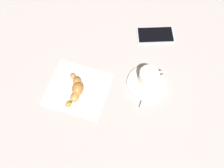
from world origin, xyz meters
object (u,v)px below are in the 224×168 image
(napkin, at_px, (78,90))
(croissant, at_px, (76,89))
(teaspoon, at_px, (148,85))
(espresso_cup, at_px, (149,77))
(sugar_packet, at_px, (153,86))
(cell_phone, at_px, (155,35))
(saucer, at_px, (146,83))

(napkin, height_order, croissant, croissant)
(teaspoon, bearing_deg, espresso_cup, 87.82)
(croissant, bearing_deg, sugar_packet, 6.46)
(napkin, xyz_separation_m, croissant, (-0.00, -0.01, 0.02))
(sugar_packet, bearing_deg, cell_phone, 7.36)
(sugar_packet, height_order, napkin, sugar_packet)
(cell_phone, bearing_deg, croissant, -137.30)
(saucer, relative_size, napkin, 0.66)
(sugar_packet, height_order, croissant, croissant)
(sugar_packet, distance_m, croissant, 0.25)
(sugar_packet, distance_m, napkin, 0.25)
(espresso_cup, xyz_separation_m, cell_phone, (0.03, 0.19, -0.03))
(saucer, distance_m, croissant, 0.23)
(espresso_cup, bearing_deg, napkin, -168.98)
(espresso_cup, distance_m, cell_phone, 0.20)
(saucer, bearing_deg, cell_phone, 80.16)
(sugar_packet, relative_size, croissant, 0.46)
(teaspoon, xyz_separation_m, napkin, (-0.23, -0.03, -0.01))
(teaspoon, xyz_separation_m, sugar_packet, (0.02, -0.00, 0.00))
(napkin, bearing_deg, sugar_packet, 5.01)
(sugar_packet, xyz_separation_m, napkin, (-0.25, -0.02, -0.01))
(napkin, bearing_deg, espresso_cup, 11.02)
(saucer, height_order, teaspoon, teaspoon)
(napkin, relative_size, cell_phone, 1.36)
(teaspoon, bearing_deg, sugar_packet, -12.13)
(croissant, bearing_deg, espresso_cup, 12.49)
(espresso_cup, bearing_deg, teaspoon, -92.18)
(saucer, xyz_separation_m, espresso_cup, (0.01, 0.01, 0.03))
(saucer, distance_m, teaspoon, 0.01)
(saucer, xyz_separation_m, cell_phone, (0.04, 0.20, -0.00))
(napkin, xyz_separation_m, cell_phone, (0.26, 0.24, 0.00))
(teaspoon, relative_size, cell_phone, 0.87)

